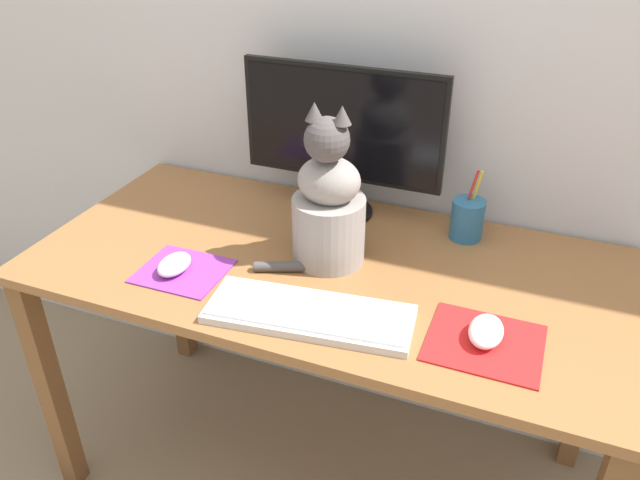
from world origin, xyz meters
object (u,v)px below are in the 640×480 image
Objects in this scene: cat at (329,206)px; pen_cup at (467,219)px; keyboard at (309,313)px; computer_mouse_right at (486,331)px; computer_mouse_left at (174,264)px; monitor at (342,134)px.

pen_cup is at bearing 36.67° from cat.
pen_cup reaches higher than keyboard.
cat reaches higher than pen_cup.
computer_mouse_right is 0.58× the size of pen_cup.
keyboard is 0.35m from computer_mouse_left.
keyboard is at bearing -80.55° from cat.
keyboard is 0.35m from computer_mouse_right.
keyboard is 0.26m from cat.
cat reaches higher than keyboard.
computer_mouse_left is 0.54× the size of pen_cup.
computer_mouse_right is 0.44m from cat.
computer_mouse_left is 0.38m from cat.
cat is at bearing 94.27° from keyboard.
cat is (0.31, 0.18, 0.12)m from computer_mouse_left.
computer_mouse_left is 0.25× the size of cat.
monitor is 0.38m from pen_cup.
monitor is 5.00× the size of computer_mouse_right.
pen_cup is (0.24, 0.45, 0.04)m from keyboard.
computer_mouse_right is 0.27× the size of cat.
cat reaches higher than computer_mouse_right.
cat is at bearing 157.29° from computer_mouse_right.
computer_mouse_right is 0.40m from pen_cup.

